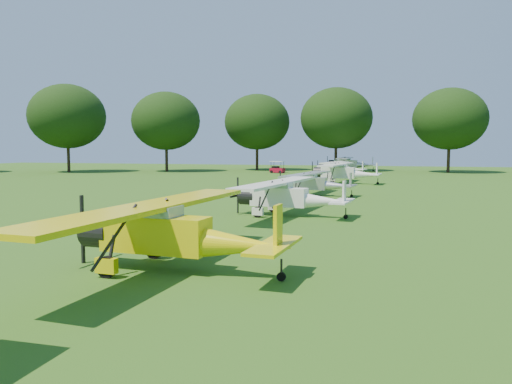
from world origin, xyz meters
The scene contains 9 objects.
ground centered at (0.00, 0.00, 0.00)m, with size 160.00×160.00×0.00m, color #1F4F13.
tree_belt centered at (3.57, 0.16, 8.03)m, with size 137.36×130.27×14.52m.
aircraft_2 centered at (0.09, -7.97, 1.27)m, with size 6.95×11.07×2.18m.
aircraft_3 centered at (1.00, 4.72, 1.18)m, with size 6.44×10.24×2.01m.
aircraft_4 centered at (0.64, 16.21, 1.09)m, with size 5.96×9.47×1.86m.
aircraft_5 centered at (1.59, 29.60, 1.29)m, with size 7.03×11.20×2.20m.
aircraft_6 centered at (-0.15, 42.94, 1.16)m, with size 6.35×10.08×1.98m.
aircraft_7 centered at (0.03, 55.95, 1.34)m, with size 7.30×11.58×2.29m.
golf_cart centered at (-9.52, 48.20, 0.56)m, with size 2.16×1.57×1.68m.
Camera 1 is at (6.39, -21.40, 3.69)m, focal length 35.00 mm.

